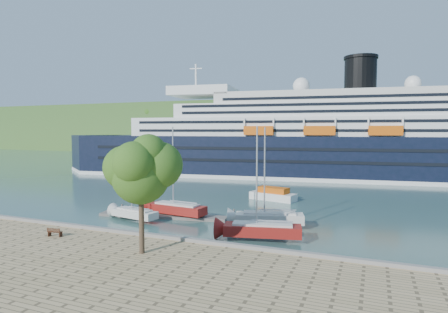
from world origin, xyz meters
TOP-DOWN VIEW (x-y plane):
  - ground at (0.00, 0.00)m, footprint 400.00×400.00m
  - far_hillside at (0.00, 145.00)m, footprint 400.00×50.00m
  - quay_coping at (0.00, -0.20)m, footprint 220.00×0.50m
  - cruise_ship at (9.18, 56.95)m, footprint 120.75×32.09m
  - park_bench at (-2.07, -3.43)m, footprint 1.45×0.81m
  - promenade_tree at (8.04, -4.41)m, footprint 6.14×6.14m
  - floating_pontoon at (0.89, 10.41)m, footprint 16.20×4.77m
  - sailboat_white_near at (-1.23, 7.63)m, footprint 6.91×3.03m
  - sailboat_red at (2.64, 10.99)m, footprint 8.44×3.24m
  - sailboat_white_far at (14.40, 10.54)m, footprint 8.47×4.52m
  - tender_launch at (10.59, 26.77)m, footprint 7.57×4.09m
  - sailboat_extra at (15.08, 5.45)m, footprint 8.51×4.07m

SIDE VIEW (x-z plane):
  - ground at x=0.00m, z-range 0.00..0.00m
  - floating_pontoon at x=0.89m, z-range 0.00..0.36m
  - tender_launch at x=10.59m, z-range 0.00..1.99m
  - quay_coping at x=0.00m, z-range 1.00..1.30m
  - park_bench at x=-2.07m, z-range 1.00..1.88m
  - sailboat_white_near at x=-1.23m, z-range 0.00..8.63m
  - sailboat_white_far at x=14.40m, z-range 0.00..10.54m
  - sailboat_extra at x=15.08m, z-range 0.00..10.60m
  - sailboat_red at x=2.64m, z-range 0.00..10.63m
  - promenade_tree at x=8.04m, z-range 1.00..11.18m
  - far_hillside at x=0.00m, z-range 0.00..24.00m
  - cruise_ship at x=9.18m, z-range 0.00..26.84m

